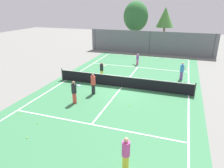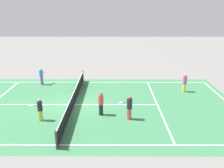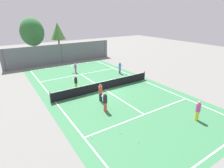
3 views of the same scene
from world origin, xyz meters
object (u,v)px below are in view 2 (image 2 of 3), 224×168
at_px(tennis_ball_2, 179,140).
at_px(player_3, 101,103).
at_px(tennis_ball_0, 77,135).
at_px(tennis_ball_8, 36,111).
at_px(player_2, 41,76).
at_px(tennis_ball_9, 201,121).
at_px(player_5, 185,83).
at_px(tennis_ball_12, 20,88).
at_px(tennis_ball_1, 26,84).
at_px(tennis_ball_4, 181,124).
at_px(tennis_ball_11, 62,82).
at_px(tennis_ball_6, 117,97).
at_px(player_1, 129,107).
at_px(tennis_ball_7, 119,104).
at_px(tennis_ball_3, 58,86).
at_px(player_0, 40,109).

bearing_deg(tennis_ball_2, player_3, 53.92).
distance_m(tennis_ball_0, tennis_ball_8, 4.80).
distance_m(player_2, tennis_ball_9, 14.70).
height_order(player_5, tennis_ball_12, player_5).
height_order(player_5, tennis_ball_8, player_5).
distance_m(tennis_ball_1, tennis_ball_4, 15.05).
relative_size(tennis_ball_11, tennis_ball_12, 1.00).
distance_m(player_3, tennis_ball_0, 3.18).
relative_size(tennis_ball_1, tennis_ball_4, 1.00).
height_order(player_5, tennis_ball_0, player_5).
xyz_separation_m(player_2, tennis_ball_11, (0.55, -1.82, -0.82)).
relative_size(tennis_ball_4, tennis_ball_6, 1.00).
bearing_deg(tennis_ball_1, tennis_ball_0, -146.18).
distance_m(tennis_ball_2, tennis_ball_6, 7.43).
height_order(player_5, tennis_ball_6, player_5).
distance_m(player_3, tennis_ball_4, 5.48).
bearing_deg(tennis_ball_11, tennis_ball_0, -163.93).
relative_size(player_3, tennis_ball_9, 25.79).
height_order(player_1, player_3, player_3).
bearing_deg(tennis_ball_7, tennis_ball_2, -147.39).
xyz_separation_m(tennis_ball_1, tennis_ball_11, (0.55, -3.40, 0.00)).
relative_size(tennis_ball_1, tennis_ball_7, 1.00).
relative_size(player_3, tennis_ball_11, 25.79).
distance_m(tennis_ball_7, tennis_ball_9, 6.05).
xyz_separation_m(tennis_ball_7, tennis_ball_11, (5.27, 5.42, 0.00)).
height_order(player_5, tennis_ball_7, player_5).
bearing_deg(player_3, tennis_ball_2, -126.08).
xyz_separation_m(tennis_ball_4, tennis_ball_6, (4.70, 4.05, 0.00)).
xyz_separation_m(player_3, player_5, (4.63, -7.08, -0.03)).
distance_m(player_2, player_3, 8.86).
height_order(player_3, tennis_ball_7, player_3).
height_order(tennis_ball_6, tennis_ball_12, same).
bearing_deg(tennis_ball_7, tennis_ball_0, 150.66).
relative_size(tennis_ball_3, tennis_ball_6, 1.00).
distance_m(player_3, tennis_ball_7, 2.37).
bearing_deg(player_3, tennis_ball_7, -34.70).
xyz_separation_m(tennis_ball_3, tennis_ball_9, (-7.01, -11.01, 0.00)).
xyz_separation_m(tennis_ball_2, tennis_ball_11, (10.42, 8.72, 0.00)).
relative_size(player_0, tennis_ball_7, 23.55).
bearing_deg(tennis_ball_9, tennis_ball_6, 51.93).
distance_m(tennis_ball_1, tennis_ball_6, 9.32).
bearing_deg(tennis_ball_0, tennis_ball_11, 16.07).
bearing_deg(tennis_ball_2, tennis_ball_4, -19.18).
relative_size(player_1, tennis_ball_4, 25.48).
bearing_deg(tennis_ball_12, player_2, -56.27).
bearing_deg(tennis_ball_6, tennis_ball_8, 114.58).
relative_size(tennis_ball_1, tennis_ball_3, 1.00).
height_order(player_1, tennis_ball_2, player_1).
xyz_separation_m(player_3, tennis_ball_1, (6.54, 7.55, -0.84)).
bearing_deg(player_5, tennis_ball_9, 175.36).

